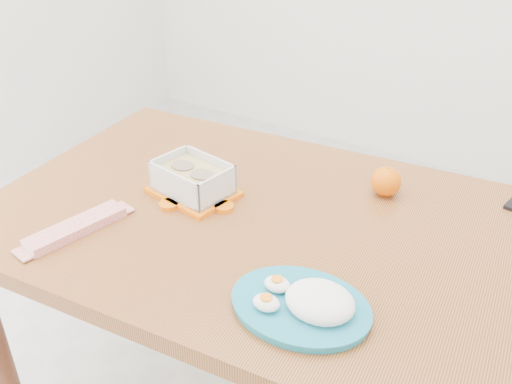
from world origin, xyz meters
The scene contains 6 objects.
ground centered at (0.00, 0.00, 0.00)m, with size 3.50×3.50×0.00m, color #B7B7B2.
dining_table centered at (0.14, -0.16, 0.65)m, with size 1.26×0.90×0.75m.
food_container centered at (-0.03, -0.16, 0.79)m, with size 0.21×0.17×0.08m.
orange_fruit centered at (0.34, 0.08, 0.78)m, with size 0.07×0.07×0.07m, color orange.
rice_plate centered at (0.37, -0.37, 0.77)m, with size 0.26×0.26×0.07m.
candy_bar centered at (-0.15, -0.41, 0.76)m, with size 0.22×0.05×0.02m, color #C0090A.
Camera 1 is at (0.69, -1.05, 1.43)m, focal length 40.00 mm.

